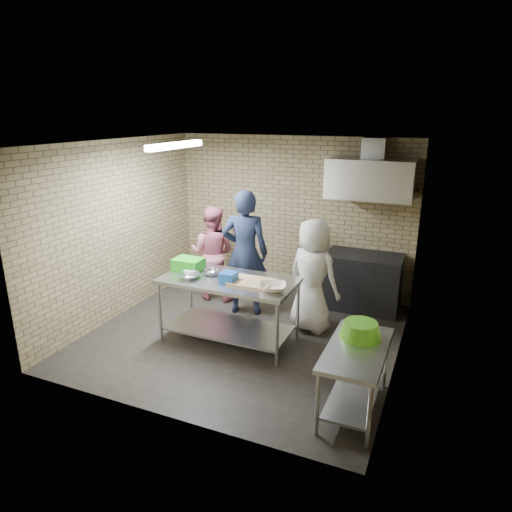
{
  "coord_description": "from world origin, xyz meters",
  "views": [
    {
      "loc": [
        2.51,
        -5.39,
        3.09
      ],
      "look_at": [
        0.1,
        0.2,
        1.15
      ],
      "focal_mm": 32.12,
      "sensor_mm": 36.0,
      "label": 1
    }
  ],
  "objects_px": {
    "woman_white": "(313,276)",
    "bottle_green": "(402,184)",
    "green_basin": "(360,330)",
    "woman_pink": "(212,253)",
    "blue_tub": "(228,277)",
    "side_counter": "(355,379)",
    "man_navy": "(245,253)",
    "stove": "(362,282)",
    "green_crate": "(188,264)",
    "prep_table": "(229,310)"
  },
  "relations": [
    {
      "from": "stove",
      "to": "green_basin",
      "type": "distance_m",
      "value": 2.57
    },
    {
      "from": "green_basin",
      "to": "bottle_green",
      "type": "relative_size",
      "value": 3.07
    },
    {
      "from": "prep_table",
      "to": "side_counter",
      "type": "relative_size",
      "value": 1.52
    },
    {
      "from": "side_counter",
      "to": "blue_tub",
      "type": "distance_m",
      "value": 2.13
    },
    {
      "from": "blue_tub",
      "to": "green_crate",
      "type": "bearing_deg",
      "value": 163.65
    },
    {
      "from": "man_navy",
      "to": "woman_pink",
      "type": "distance_m",
      "value": 0.84
    },
    {
      "from": "woman_white",
      "to": "bottle_green",
      "type": "bearing_deg",
      "value": -108.79
    },
    {
      "from": "side_counter",
      "to": "man_navy",
      "type": "bearing_deg",
      "value": 139.05
    },
    {
      "from": "green_basin",
      "to": "side_counter",
      "type": "bearing_deg",
      "value": -85.43
    },
    {
      "from": "man_navy",
      "to": "side_counter",
      "type": "bearing_deg",
      "value": 123.92
    },
    {
      "from": "woman_white",
      "to": "stove",
      "type": "bearing_deg",
      "value": -98.37
    },
    {
      "from": "stove",
      "to": "bottle_green",
      "type": "height_order",
      "value": "bottle_green"
    },
    {
      "from": "blue_tub",
      "to": "bottle_green",
      "type": "distance_m",
      "value": 3.07
    },
    {
      "from": "side_counter",
      "to": "bottle_green",
      "type": "distance_m",
      "value": 3.41
    },
    {
      "from": "green_basin",
      "to": "woman_pink",
      "type": "height_order",
      "value": "woman_pink"
    },
    {
      "from": "green_crate",
      "to": "woman_pink",
      "type": "height_order",
      "value": "woman_pink"
    },
    {
      "from": "green_basin",
      "to": "woman_white",
      "type": "bearing_deg",
      "value": 123.76
    },
    {
      "from": "green_crate",
      "to": "side_counter",
      "type": "bearing_deg",
      "value": -21.09
    },
    {
      "from": "green_crate",
      "to": "green_basin",
      "type": "height_order",
      "value": "green_crate"
    },
    {
      "from": "side_counter",
      "to": "man_navy",
      "type": "relative_size",
      "value": 0.61
    },
    {
      "from": "green_crate",
      "to": "man_navy",
      "type": "relative_size",
      "value": 0.21
    },
    {
      "from": "stove",
      "to": "blue_tub",
      "type": "bearing_deg",
      "value": -126.17
    },
    {
      "from": "stove",
      "to": "green_crate",
      "type": "bearing_deg",
      "value": -141.47
    },
    {
      "from": "prep_table",
      "to": "man_navy",
      "type": "relative_size",
      "value": 0.92
    },
    {
      "from": "stove",
      "to": "woman_pink",
      "type": "distance_m",
      "value": 2.51
    },
    {
      "from": "green_crate",
      "to": "bottle_green",
      "type": "distance_m",
      "value": 3.44
    },
    {
      "from": "green_basin",
      "to": "blue_tub",
      "type": "bearing_deg",
      "value": 163.69
    },
    {
      "from": "side_counter",
      "to": "woman_pink",
      "type": "distance_m",
      "value": 3.61
    },
    {
      "from": "woman_pink",
      "to": "prep_table",
      "type": "bearing_deg",
      "value": 117.67
    },
    {
      "from": "side_counter",
      "to": "woman_pink",
      "type": "xyz_separation_m",
      "value": [
        -2.87,
        2.16,
        0.43
      ]
    },
    {
      "from": "side_counter",
      "to": "bottle_green",
      "type": "relative_size",
      "value": 8.0
    },
    {
      "from": "green_basin",
      "to": "bottle_green",
      "type": "bearing_deg",
      "value": 89.58
    },
    {
      "from": "man_navy",
      "to": "woman_pink",
      "type": "height_order",
      "value": "man_navy"
    },
    {
      "from": "man_navy",
      "to": "woman_white",
      "type": "height_order",
      "value": "man_navy"
    },
    {
      "from": "green_crate",
      "to": "blue_tub",
      "type": "distance_m",
      "value": 0.78
    },
    {
      "from": "side_counter",
      "to": "stove",
      "type": "height_order",
      "value": "stove"
    },
    {
      "from": "side_counter",
      "to": "green_basin",
      "type": "distance_m",
      "value": 0.52
    },
    {
      "from": "green_basin",
      "to": "stove",
      "type": "bearing_deg",
      "value": 99.76
    },
    {
      "from": "green_crate",
      "to": "man_navy",
      "type": "bearing_deg",
      "value": 58.07
    },
    {
      "from": "man_navy",
      "to": "blue_tub",
      "type": "bearing_deg",
      "value": 87.68
    },
    {
      "from": "bottle_green",
      "to": "man_navy",
      "type": "relative_size",
      "value": 0.08
    },
    {
      "from": "prep_table",
      "to": "blue_tub",
      "type": "relative_size",
      "value": 9.0
    },
    {
      "from": "stove",
      "to": "woman_white",
      "type": "bearing_deg",
      "value": -116.64
    },
    {
      "from": "bottle_green",
      "to": "stove",
      "type": "bearing_deg",
      "value": -151.93
    },
    {
      "from": "bottle_green",
      "to": "woman_pink",
      "type": "bearing_deg",
      "value": -163.77
    },
    {
      "from": "green_crate",
      "to": "woman_white",
      "type": "distance_m",
      "value": 1.79
    },
    {
      "from": "blue_tub",
      "to": "woman_pink",
      "type": "height_order",
      "value": "woman_pink"
    },
    {
      "from": "blue_tub",
      "to": "woman_pink",
      "type": "bearing_deg",
      "value": 125.92
    },
    {
      "from": "blue_tub",
      "to": "green_basin",
      "type": "xyz_separation_m",
      "value": [
        1.86,
        -0.54,
        -0.15
      ]
    },
    {
      "from": "green_crate",
      "to": "woman_white",
      "type": "bearing_deg",
      "value": 22.28
    }
  ]
}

